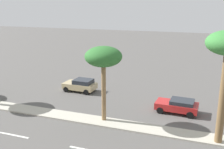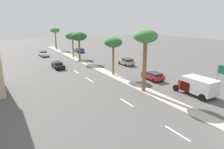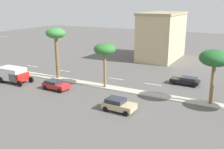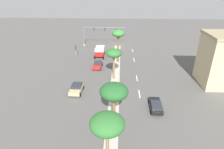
{
  "view_description": "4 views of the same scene",
  "coord_description": "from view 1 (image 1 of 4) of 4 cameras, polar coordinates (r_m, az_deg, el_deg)",
  "views": [
    {
      "loc": [
        -19.76,
        15.3,
        10.1
      ],
      "look_at": [
        3.93,
        23.89,
        3.32
      ],
      "focal_mm": 42.27,
      "sensor_mm": 36.0,
      "label": 1
    },
    {
      "loc": [
        -17.24,
        -6.43,
        9.5
      ],
      "look_at": [
        -2.66,
        18.62,
        1.6
      ],
      "focal_mm": 31.86,
      "sensor_mm": 36.0,
      "label": 2
    },
    {
      "loc": [
        32.83,
        41.94,
        12.5
      ],
      "look_at": [
        2.41,
        25.65,
        2.86
      ],
      "focal_mm": 42.27,
      "sensor_mm": 36.0,
      "label": 3
    },
    {
      "loc": [
        -0.97,
        59.01,
        18.37
      ],
      "look_at": [
        0.64,
        25.03,
        1.91
      ],
      "focal_mm": 30.32,
      "sensor_mm": 36.0,
      "label": 4
    }
  ],
  "objects": [
    {
      "name": "sedan_tan_center",
      "position": [
        31.52,
        -6.8,
        -2.23
      ],
      "size": [
        2.2,
        3.85,
        1.48
      ],
      "color": "tan",
      "rests_on": "ground"
    },
    {
      "name": "sedan_red_trailing",
      "position": [
        26.04,
        14.03,
        -6.5
      ],
      "size": [
        2.21,
        4.02,
        1.33
      ],
      "color": "red",
      "rests_on": "ground"
    },
    {
      "name": "lane_stripe_center",
      "position": [
        22.84,
        -20.45,
        -12.19
      ],
      "size": [
        0.2,
        2.8,
        0.01
      ],
      "primitive_type": "cube",
      "color": "silver",
      "rests_on": "ground"
    },
    {
      "name": "ground_plane",
      "position": [
        25.05,
        -9.76,
        -8.94
      ],
      "size": [
        160.0,
        160.0,
        0.0
      ],
      "primitive_type": "plane",
      "color": "#565451"
    },
    {
      "name": "median_curb",
      "position": [
        29.4,
        -23.01,
        -6.16
      ],
      "size": [
        1.8,
        69.23,
        0.12
      ],
      "primitive_type": "cube",
      "color": "#B7B2A3",
      "rests_on": "ground"
    },
    {
      "name": "palm_tree_trailing",
      "position": [
        22.11,
        -1.87,
        3.57
      ],
      "size": [
        3.17,
        3.17,
        6.59
      ],
      "color": "olive",
      "rests_on": "median_curb"
    }
  ]
}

